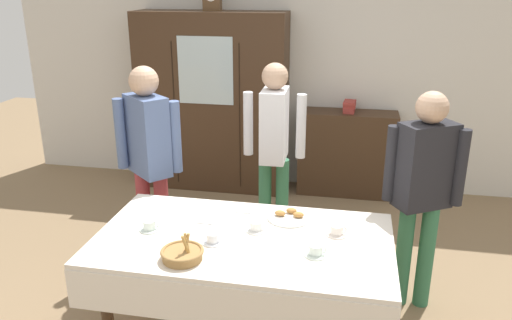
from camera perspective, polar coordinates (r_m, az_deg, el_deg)
The scene contains 17 objects.
back_wall at distance 5.59m, azimuth 4.89°, elevation 10.65°, with size 6.40×0.10×2.70m, color silver.
dining_table at distance 3.09m, azimuth -1.57°, elevation -10.56°, with size 1.77×0.99×0.76m.
wall_cabinet at distance 5.55m, azimuth -4.90°, elevation 6.44°, with size 1.60×0.46×1.91m.
bookshelf_low at distance 5.54m, azimuth 10.11°, elevation 0.75°, with size 1.02×0.35×0.91m.
book_stack at distance 5.40m, azimuth 10.43°, elevation 5.92°, with size 0.13×0.20×0.12m.
tea_cup_back_edge at distance 3.13m, azimuth 0.02°, elevation -7.47°, with size 0.13×0.13×0.06m.
tea_cup_far_left at distance 3.21m, azimuth -11.84°, elevation -7.23°, with size 0.13×0.13×0.06m.
tea_cup_mid_left at distance 2.89m, azimuth 6.73°, elevation -10.09°, with size 0.13×0.13×0.06m.
tea_cup_near_right at distance 3.12m, azimuth 9.05°, elevation -7.84°, with size 0.13×0.13×0.06m.
tea_cup_center at distance 3.01m, azimuth -4.84°, elevation -8.77°, with size 0.13×0.13×0.06m.
bread_basket at distance 2.86m, azimuth -8.26°, elevation -10.36°, with size 0.24×0.24×0.16m.
pastry_plate at distance 3.30m, azimuth 3.76°, elevation -6.33°, with size 0.28×0.28×0.05m.
spoon_far_right at distance 3.36m, azimuth -1.14°, elevation -5.95°, with size 0.12×0.02×0.01m.
spoon_far_left at distance 3.24m, azimuth -5.47°, elevation -7.11°, with size 0.12×0.02×0.01m.
person_behind_table_left at distance 3.94m, azimuth -11.93°, elevation 1.07°, with size 0.52×0.39×1.63m.
person_behind_table_right at distance 4.22m, azimuth 2.05°, elevation 2.39°, with size 0.52×0.36×1.59m.
person_by_cabinet at distance 3.56m, azimuth 18.25°, elevation -2.39°, with size 0.52×0.36×1.55m.
Camera 1 is at (0.59, -2.85, 2.21)m, focal length 35.67 mm.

